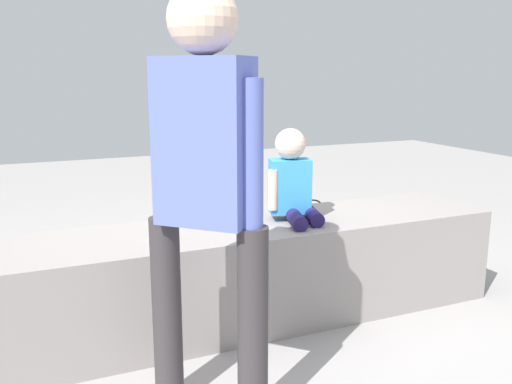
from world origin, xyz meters
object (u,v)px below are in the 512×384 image
at_px(water_bottle_far_side, 187,269).
at_px(handbag_black_leather, 312,228).
at_px(party_cup_red, 134,254).
at_px(child_seated, 292,181).
at_px(adult_standing, 206,169).
at_px(gift_bag, 98,271).
at_px(cake_plate, 233,219).

height_order(water_bottle_far_side, handbag_black_leather, handbag_black_leather).
xyz_separation_m(party_cup_red, handbag_black_leather, (1.32, -0.16, 0.08)).
bearing_deg(child_seated, adult_standing, -135.38).
xyz_separation_m(child_seated, water_bottle_far_side, (-0.41, 0.62, -0.64)).
xyz_separation_m(child_seated, gift_bag, (-0.93, 0.63, -0.58)).
xyz_separation_m(child_seated, cake_plate, (-0.31, 0.07, -0.19)).
bearing_deg(water_bottle_far_side, child_seated, -56.86).
xyz_separation_m(cake_plate, gift_bag, (-0.62, 0.57, -0.39)).
bearing_deg(party_cup_red, adult_standing, -92.25).
height_order(adult_standing, water_bottle_far_side, adult_standing).
bearing_deg(party_cup_red, cake_plate, -74.12).
bearing_deg(gift_bag, child_seated, -34.11).
bearing_deg(child_seated, water_bottle_far_side, 123.14).
xyz_separation_m(adult_standing, party_cup_red, (0.07, 1.87, -0.90)).
bearing_deg(cake_plate, adult_standing, -117.22).
bearing_deg(water_bottle_far_side, party_cup_red, 111.70).
bearing_deg(gift_bag, cake_plate, -42.27).
relative_size(child_seated, gift_bag, 1.41).
relative_size(cake_plate, gift_bag, 0.66).
relative_size(water_bottle_far_side, handbag_black_leather, 0.58).
bearing_deg(child_seated, party_cup_red, 118.04).
bearing_deg(party_cup_red, water_bottle_far_side, -68.30).
bearing_deg(adult_standing, child_seated, 44.62).
relative_size(child_seated, handbag_black_leather, 1.38).
height_order(cake_plate, handbag_black_leather, cake_plate).
xyz_separation_m(cake_plate, handbag_black_leather, (1.00, 0.95, -0.41)).
relative_size(child_seated, party_cup_red, 4.99).
bearing_deg(party_cup_red, gift_bag, -119.55).
distance_m(child_seated, handbag_black_leather, 1.37).
bearing_deg(water_bottle_far_side, cake_plate, -80.31).
bearing_deg(adult_standing, cake_plate, 62.78).
distance_m(child_seated, gift_bag, 1.27).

